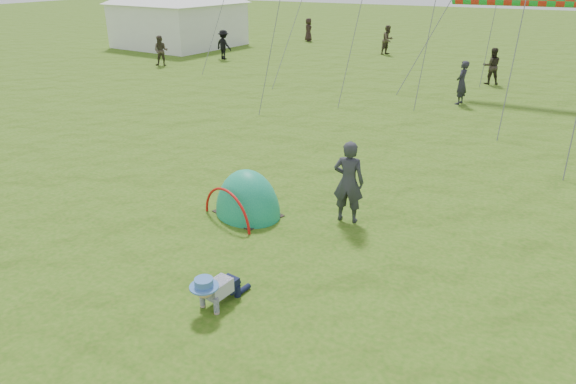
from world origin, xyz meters
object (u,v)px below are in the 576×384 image
at_px(standing_adult, 349,182).
at_px(event_marquee, 178,8).
at_px(crawling_toddler, 215,289).
at_px(popup_tent, 248,214).

xyz_separation_m(standing_adult, event_marquee, (-19.62, 19.40, 1.53)).
distance_m(crawling_toddler, event_marquee, 29.95).
bearing_deg(event_marquee, standing_adult, -38.42).
relative_size(standing_adult, event_marquee, 0.25).
distance_m(popup_tent, standing_adult, 2.32).
distance_m(crawling_toddler, popup_tent, 3.34).
xyz_separation_m(crawling_toddler, event_marquee, (-18.86, 23.17, 2.10)).
relative_size(popup_tent, event_marquee, 0.29).
bearing_deg(event_marquee, crawling_toddler, -44.59).
bearing_deg(crawling_toddler, standing_adult, 87.61).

